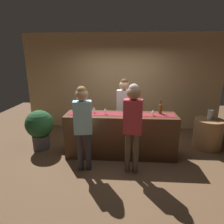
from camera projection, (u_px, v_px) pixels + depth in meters
The scene contains 16 objects.
ground_plane at pixel (120, 155), 4.48m from camera, with size 10.00×10.00×0.00m, color brown.
back_wall at pixel (122, 82), 5.90m from camera, with size 6.00×0.12×2.90m, color tan.
bar_counter at pixel (120, 135), 4.34m from camera, with size 2.46×0.60×0.99m, color #472B19.
counter_runner_cloth at pixel (121, 114), 4.20m from camera, with size 2.34×0.28×0.01m, color maroon.
wine_bottle_green at pixel (125, 108), 4.25m from camera, with size 0.07×0.07×0.30m.
wine_bottle_amber at pixel (160, 109), 4.21m from camera, with size 0.07×0.07×0.30m.
wine_bottle_clear at pixel (81, 108), 4.29m from camera, with size 0.07×0.07×0.30m.
wine_glass_near_customer at pixel (105, 110), 4.17m from camera, with size 0.07×0.07×0.14m.
wine_glass_mid_counter at pixel (94, 108), 4.29m from camera, with size 0.07×0.07×0.14m.
wine_glass_far_end at pixel (153, 111), 4.08m from camera, with size 0.07×0.07×0.14m.
bartender at pixel (124, 105), 4.74m from camera, with size 0.36×0.24×1.71m.
customer_sipping at pixel (133, 119), 3.53m from camera, with size 0.37×0.25×1.76m.
customer_browsing at pixel (83, 120), 3.61m from camera, with size 0.37×0.25×1.71m.
round_side_table at pixel (208, 134), 4.75m from camera, with size 0.68×0.68×0.74m, color #996B42.
vase_on_side_table at pixel (210, 114), 4.64m from camera, with size 0.13×0.13×0.24m, color #A8A399.
potted_plant_tall at pixel (40, 127), 4.65m from camera, with size 0.67×0.67×0.98m.
Camera 1 is at (0.08, -4.03, 2.21)m, focal length 30.55 mm.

